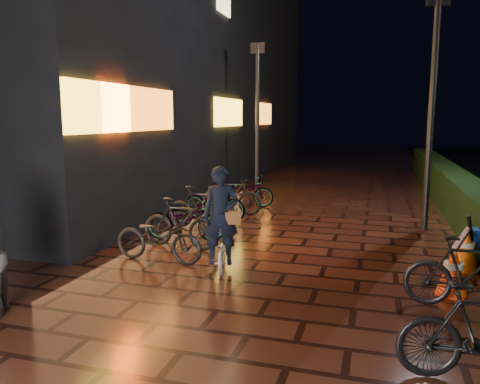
% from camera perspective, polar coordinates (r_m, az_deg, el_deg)
% --- Properties ---
extents(ground, '(80.00, 80.00, 0.00)m').
position_cam_1_polar(ground, '(6.47, 3.58, -12.93)').
color(ground, '#381911').
rests_on(ground, ground).
extents(hedge, '(0.70, 20.00, 1.00)m').
position_cam_1_polar(hedge, '(14.13, 24.38, 0.39)').
color(hedge, black).
rests_on(hedge, ground).
extents(storefront_block, '(12.09, 22.00, 9.00)m').
position_cam_1_polar(storefront_block, '(20.56, -15.88, 14.47)').
color(storefront_block, black).
rests_on(storefront_block, ground).
extents(lamp_post_hedge, '(0.48, 0.18, 5.01)m').
position_cam_1_polar(lamp_post_hedge, '(10.77, 22.37, 10.13)').
color(lamp_post_hedge, black).
rests_on(lamp_post_hedge, ground).
extents(lamp_post_sf, '(0.44, 0.13, 4.65)m').
position_cam_1_polar(lamp_post_sf, '(14.49, 2.15, 9.54)').
color(lamp_post_sf, black).
rests_on(lamp_post_sf, ground).
extents(cyclist, '(0.70, 1.24, 1.68)m').
position_cam_1_polar(cyclist, '(7.50, -2.30, -4.83)').
color(cyclist, silver).
rests_on(cyclist, ground).
extents(traffic_barrier, '(0.82, 1.70, 0.69)m').
position_cam_1_polar(traffic_barrier, '(7.76, 25.26, -7.37)').
color(traffic_barrier, '#FF400D').
rests_on(traffic_barrier, ground).
extents(cart_assembly, '(0.53, 0.50, 0.91)m').
position_cam_1_polar(cart_assembly, '(8.58, 27.14, -5.14)').
color(cart_assembly, black).
rests_on(cart_assembly, ground).
extents(parked_bikes_storefront, '(1.89, 5.96, 0.94)m').
position_cam_1_polar(parked_bikes_storefront, '(10.34, -4.09, -2.02)').
color(parked_bikes_storefront, black).
rests_on(parked_bikes_storefront, ground).
extents(parked_bikes_hedge, '(1.76, 2.34, 0.94)m').
position_cam_1_polar(parked_bikes_hedge, '(5.82, 26.79, -11.51)').
color(parked_bikes_hedge, black).
rests_on(parked_bikes_hedge, ground).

